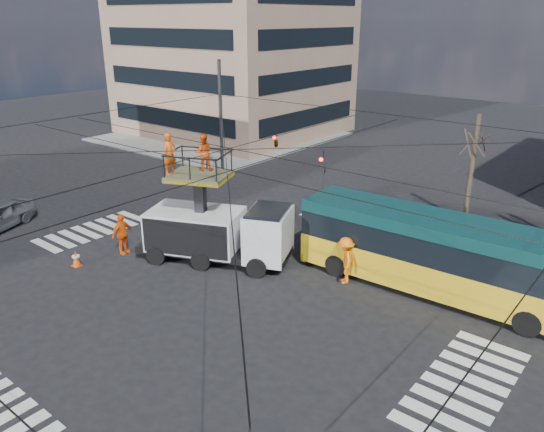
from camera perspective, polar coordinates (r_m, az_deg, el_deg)
The scene contains 10 objects.
ground at distance 22.56m, azimuth -4.59°, elevation -7.61°, with size 120.00×120.00×0.00m, color black.
sidewalk_nw at distance 50.69m, azimuth -5.57°, elevation 8.52°, with size 18.00×18.00×0.12m, color slate.
crosswalks at distance 22.56m, azimuth -4.59°, elevation -7.59°, with size 22.40×22.40×0.02m, color silver, non-canonical shape.
overhead_network at distance 21.20m, azimuth -4.31°, elevation 3.11°, with size 24.24×24.24×8.00m.
tree_a at distance 29.74m, azimuth 21.07°, elevation 7.60°, with size 2.00×2.00×6.00m.
utility_truck at distance 24.19m, azimuth -5.86°, elevation -0.48°, with size 7.34×4.91×5.95m.
city_bus at distance 22.35m, azimuth 17.93°, elevation -3.98°, with size 12.11×3.09×3.20m.
traffic_cone at distance 25.72m, azimuth -20.33°, elevation -4.30°, with size 0.36×0.36×0.73m, color #F0450A.
worker_ground at distance 26.09m, azimuth -15.83°, elevation -1.88°, with size 1.18×0.49×2.01m, color orange.
flagger at distance 22.65m, azimuth 7.87°, elevation -4.74°, with size 1.32×0.76×2.04m, color orange.
Camera 1 is at (13.86, -14.24, 10.68)m, focal length 35.00 mm.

